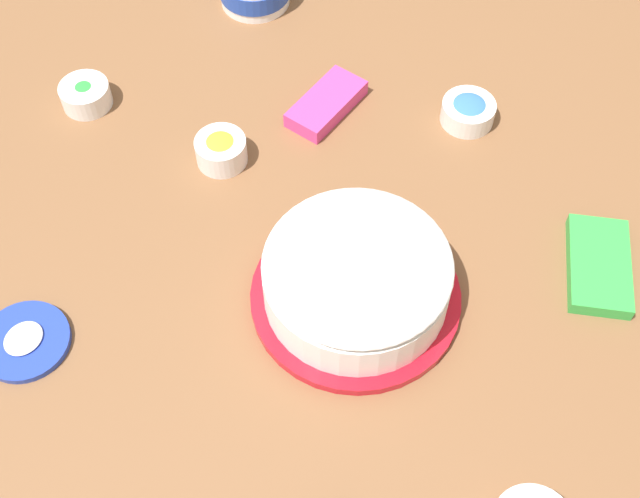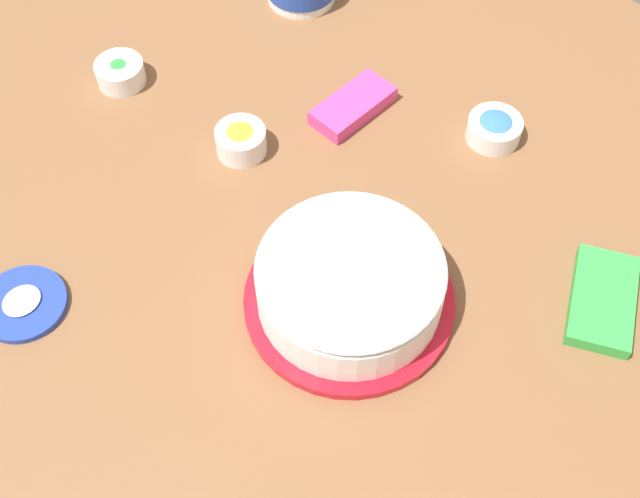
{
  "view_description": "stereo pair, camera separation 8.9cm",
  "coord_description": "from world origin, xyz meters",
  "views": [
    {
      "loc": [
        0.53,
        0.38,
        0.95
      ],
      "look_at": [
        0.01,
        0.04,
        0.04
      ],
      "focal_mm": 45.95,
      "sensor_mm": 36.0,
      "label": 1
    },
    {
      "loc": [
        0.47,
        0.45,
        0.95
      ],
      "look_at": [
        0.01,
        0.04,
        0.04
      ],
      "focal_mm": 45.95,
      "sensor_mm": 36.0,
      "label": 2
    }
  ],
  "objects": [
    {
      "name": "candy_box_lower",
      "position": [
        -0.19,
        0.36,
        0.01
      ],
      "size": [
        0.17,
        0.14,
        0.02
      ],
      "primitive_type": "cube",
      "rotation": [
        0.0,
        0.0,
        0.44
      ],
      "color": "green",
      "rests_on": "ground_plane"
    },
    {
      "name": "candy_box_upper",
      "position": [
        -0.24,
        -0.12,
        0.01
      ],
      "size": [
        0.14,
        0.07,
        0.03
      ],
      "primitive_type": "cube",
      "rotation": [
        0.0,
        0.0,
        -0.04
      ],
      "color": "#E53D8E",
      "rests_on": "ground_plane"
    },
    {
      "name": "ground_plane",
      "position": [
        0.0,
        0.0,
        0.0
      ],
      "size": [
        1.54,
        1.54,
        0.0
      ],
      "primitive_type": "plane",
      "color": "brown"
    },
    {
      "name": "sprinkle_bowl_green",
      "position": [
        -0.04,
        -0.44,
        0.02
      ],
      "size": [
        0.08,
        0.08,
        0.04
      ],
      "color": "white",
      "rests_on": "ground_plane"
    },
    {
      "name": "sprinkle_bowl_yellow",
      "position": [
        -0.06,
        -0.19,
        0.02
      ],
      "size": [
        0.08,
        0.08,
        0.04
      ],
      "color": "white",
      "rests_on": "ground_plane"
    },
    {
      "name": "frosting_tub_lid",
      "position": [
        0.33,
        -0.21,
        0.01
      ],
      "size": [
        0.12,
        0.12,
        0.02
      ],
      "color": "#233DAD",
      "rests_on": "ground_plane"
    },
    {
      "name": "sprinkle_bowl_blue",
      "position": [
        -0.34,
        0.08,
        0.02
      ],
      "size": [
        0.08,
        0.08,
        0.04
      ],
      "color": "white",
      "rests_on": "ground_plane"
    },
    {
      "name": "frosted_cake",
      "position": [
        0.03,
        0.11,
        0.05
      ],
      "size": [
        0.28,
        0.28,
        0.11
      ],
      "color": "red",
      "rests_on": "ground_plane"
    }
  ]
}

